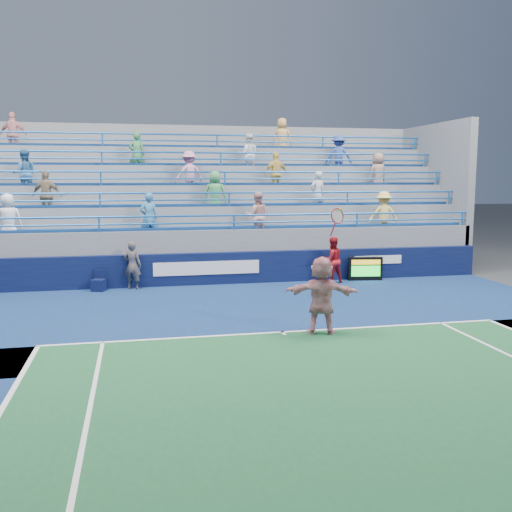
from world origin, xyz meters
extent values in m
plane|color=#333538|center=(0.00, 0.00, 0.00)|extent=(120.00, 120.00, 0.00)
cube|color=#0F204E|center=(0.00, 2.20, 0.01)|extent=(18.00, 8.40, 0.02)
cube|color=white|center=(0.00, 0.00, 0.02)|extent=(11.00, 0.10, 0.01)
cube|color=white|center=(0.00, -0.10, 0.02)|extent=(0.08, 0.30, 0.01)
cube|color=#090E33|center=(0.00, 6.50, 0.55)|extent=(18.00, 0.30, 1.10)
cube|color=white|center=(-1.00, 6.34, 0.60)|extent=(3.60, 0.02, 0.45)
cube|color=white|center=(5.20, 6.34, 0.70)|extent=(1.80, 0.02, 0.30)
cube|color=slate|center=(0.00, 9.45, 0.55)|extent=(18.00, 5.60, 1.10)
cube|color=slate|center=(0.00, 9.45, 0.93)|extent=(18.00, 5.60, 1.85)
cube|color=navy|center=(0.00, 7.10, 1.90)|extent=(17.40, 0.45, 0.10)
cylinder|color=#2165B5|center=(0.00, 6.70, 2.35)|extent=(18.00, 0.07, 0.07)
cube|color=slate|center=(0.00, 9.95, 1.30)|extent=(18.00, 4.60, 2.60)
cube|color=navy|center=(0.00, 8.10, 2.65)|extent=(17.40, 0.45, 0.10)
cylinder|color=#2165B5|center=(0.00, 7.70, 3.10)|extent=(18.00, 0.07, 0.07)
cube|color=slate|center=(0.00, 10.45, 1.68)|extent=(18.00, 3.60, 3.35)
cube|color=navy|center=(0.00, 9.10, 3.40)|extent=(17.40, 0.45, 0.10)
cylinder|color=#2165B5|center=(0.00, 8.70, 3.85)|extent=(18.00, 0.07, 0.07)
cube|color=slate|center=(0.00, 10.95, 2.05)|extent=(18.00, 2.60, 4.10)
cube|color=navy|center=(0.00, 10.10, 4.15)|extent=(17.40, 0.45, 0.10)
cylinder|color=#2165B5|center=(0.00, 9.70, 4.60)|extent=(18.00, 0.07, 0.07)
cube|color=slate|center=(0.00, 11.45, 2.42)|extent=(18.00, 1.60, 4.85)
cube|color=navy|center=(0.00, 11.10, 4.90)|extent=(17.40, 0.45, 0.10)
cylinder|color=#2165B5|center=(0.00, 10.70, 5.35)|extent=(18.00, 0.07, 0.07)
imported|color=#3B8248|center=(-3.21, 10.10, 4.53)|extent=(0.66, 0.48, 1.70)
imported|color=silver|center=(-7.36, 7.10, 2.28)|extent=(0.87, 0.60, 1.70)
imported|color=#E6A859|center=(2.83, 11.10, 5.28)|extent=(0.93, 0.72, 1.70)
imported|color=#D6928B|center=(0.90, 7.10, 2.28)|extent=(0.89, 0.73, 1.70)
imported|color=#88755A|center=(-6.28, 8.10, 3.03)|extent=(1.06, 0.60, 1.70)
imported|color=teal|center=(-2.88, 7.10, 2.28)|extent=(0.69, 0.52, 1.70)
imported|color=#B8B8BE|center=(3.45, 8.10, 3.03)|extent=(0.70, 0.55, 1.70)
imported|color=#314893|center=(5.00, 10.10, 4.53)|extent=(1.22, 0.89, 1.70)
imported|color=#449651|center=(-0.46, 8.10, 3.03)|extent=(0.90, 0.65, 1.70)
imported|color=white|center=(1.18, 10.10, 4.53)|extent=(0.87, 0.70, 1.70)
imported|color=pink|center=(-7.83, 11.10, 5.28)|extent=(1.04, 0.53, 1.70)
imported|color=#FFD363|center=(5.70, 7.10, 2.28)|extent=(1.18, 0.78, 1.70)
imported|color=#E9C65A|center=(2.08, 9.10, 3.78)|extent=(1.06, 0.62, 1.70)
imported|color=pink|center=(-1.29, 9.10, 3.78)|extent=(1.23, 0.92, 1.70)
imported|color=#9A7867|center=(6.32, 9.10, 3.78)|extent=(0.94, 0.73, 1.70)
imported|color=teal|center=(-7.15, 9.10, 3.78)|extent=(0.92, 0.77, 1.70)
cube|color=black|center=(4.62, 6.10, 0.42)|extent=(1.22, 0.30, 0.84)
cube|color=gold|center=(4.62, 6.03, 0.67)|extent=(1.03, 0.02, 0.17)
cube|color=#19E533|center=(4.62, 6.03, 0.36)|extent=(1.03, 0.02, 0.38)
cube|color=#0B1338|center=(-4.54, 6.04, 0.20)|extent=(0.50, 0.50, 0.39)
cube|color=#0B1338|center=(-4.54, 6.22, 0.55)|extent=(0.39, 0.17, 0.31)
imported|color=white|center=(0.87, -0.23, 0.92)|extent=(1.79, 1.04, 1.84)
torus|color=#AF1526|center=(1.22, -0.23, 2.76)|extent=(0.38, 0.22, 0.37)
cylinder|color=#AF1526|center=(1.12, -0.23, 2.45)|extent=(0.08, 0.21, 0.33)
sphere|color=#AECA2F|center=(1.27, -0.28, 2.92)|extent=(0.07, 0.07, 0.07)
imported|color=#131836|center=(-3.46, 6.17, 0.80)|extent=(0.68, 0.56, 1.59)
imported|color=#A1121A|center=(3.31, 5.92, 0.80)|extent=(0.86, 0.71, 1.61)
camera|label=1|loc=(-3.30, -12.64, 3.62)|focal=40.00mm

